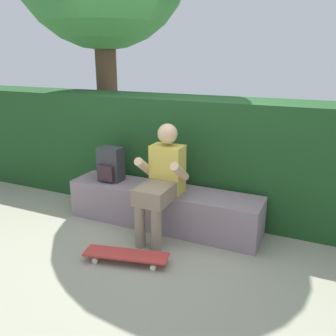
{
  "coord_description": "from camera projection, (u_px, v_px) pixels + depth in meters",
  "views": [
    {
      "loc": [
        1.63,
        -3.06,
        1.87
      ],
      "look_at": [
        -0.02,
        0.49,
        0.63
      ],
      "focal_mm": 38.36,
      "sensor_mm": 36.0,
      "label": 1
    }
  ],
  "objects": [
    {
      "name": "person_skater",
      "position": [
        162.0,
        179.0,
        3.71
      ],
      "size": [
        0.49,
        0.62,
        1.2
      ],
      "color": "gold",
      "rests_on": "ground"
    },
    {
      "name": "hedge_row",
      "position": [
        150.0,
        149.0,
        4.66
      ],
      "size": [
        6.47,
        0.68,
        1.39
      ],
      "color": "#1B431E",
      "rests_on": "ground"
    },
    {
      "name": "bench_main",
      "position": [
        163.0,
        207.0,
        4.07
      ],
      "size": [
        2.21,
        0.48,
        0.45
      ],
      "color": "gray",
      "rests_on": "ground"
    },
    {
      "name": "skateboard_near_person",
      "position": [
        126.0,
        255.0,
        3.37
      ],
      "size": [
        0.82,
        0.38,
        0.09
      ],
      "color": "#BC3833",
      "rests_on": "ground"
    },
    {
      "name": "backpack_on_bench",
      "position": [
        110.0,
        165.0,
        4.2
      ],
      "size": [
        0.28,
        0.23,
        0.4
      ],
      "color": "#333338",
      "rests_on": "bench_main"
    },
    {
      "name": "ground_plane",
      "position": [
        151.0,
        236.0,
        3.86
      ],
      "size": [
        24.0,
        24.0,
        0.0
      ],
      "primitive_type": "plane",
      "color": "gray"
    }
  ]
}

